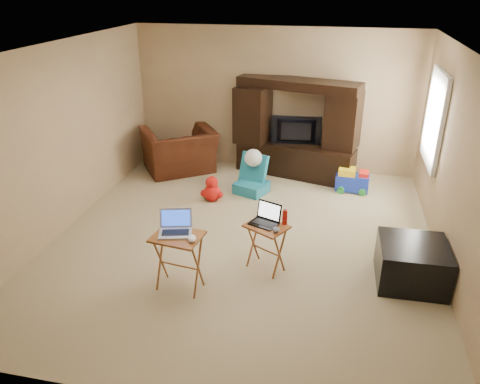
% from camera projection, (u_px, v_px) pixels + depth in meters
% --- Properties ---
extents(floor, '(5.50, 5.50, 0.00)m').
position_uv_depth(floor, '(243.00, 239.00, 6.33)').
color(floor, '#C4B788').
rests_on(floor, ground).
extents(ceiling, '(5.50, 5.50, 0.00)m').
position_uv_depth(ceiling, '(244.00, 49.00, 5.29)').
color(ceiling, silver).
rests_on(ceiling, ground).
extents(wall_back, '(5.00, 0.00, 5.00)m').
position_uv_depth(wall_back, '(275.00, 100.00, 8.25)').
color(wall_back, tan).
rests_on(wall_back, ground).
extents(wall_front, '(5.00, 0.00, 5.00)m').
position_uv_depth(wall_front, '(166.00, 280.00, 3.37)').
color(wall_front, tan).
rests_on(wall_front, ground).
extents(wall_left, '(0.00, 5.50, 5.50)m').
position_uv_depth(wall_left, '(62.00, 139.00, 6.29)').
color(wall_left, tan).
rests_on(wall_left, ground).
extents(wall_right, '(0.00, 5.50, 5.50)m').
position_uv_depth(wall_right, '(458.00, 168.00, 5.33)').
color(wall_right, tan).
rests_on(wall_right, ground).
extents(window_pane, '(0.00, 1.20, 1.20)m').
position_uv_depth(window_pane, '(436.00, 119.00, 6.65)').
color(window_pane, white).
rests_on(window_pane, ground).
extents(window_frame, '(0.06, 1.14, 1.34)m').
position_uv_depth(window_frame, '(435.00, 119.00, 6.65)').
color(window_frame, white).
rests_on(window_frame, ground).
extents(entertainment_center, '(2.14, 1.03, 1.70)m').
position_uv_depth(entertainment_center, '(296.00, 129.00, 8.07)').
color(entertainment_center, black).
rests_on(entertainment_center, floor).
extents(television, '(0.87, 0.18, 0.50)m').
position_uv_depth(television, '(296.00, 132.00, 8.04)').
color(television, black).
rests_on(television, entertainment_center).
extents(recliner, '(1.59, 1.56, 0.78)m').
position_uv_depth(recliner, '(179.00, 150.00, 8.43)').
color(recliner, '#491D0F').
rests_on(recliner, floor).
extents(child_rocker, '(0.63, 0.67, 0.62)m').
position_uv_depth(child_rocker, '(252.00, 175.00, 7.58)').
color(child_rocker, '#186F87').
rests_on(child_rocker, floor).
extents(plush_toy, '(0.37, 0.31, 0.42)m').
position_uv_depth(plush_toy, '(212.00, 189.00, 7.35)').
color(plush_toy, red).
rests_on(plush_toy, floor).
extents(push_toy, '(0.56, 0.42, 0.40)m').
position_uv_depth(push_toy, '(352.00, 180.00, 7.69)').
color(push_toy, '#172FBD').
rests_on(push_toy, floor).
extents(ottoman, '(0.77, 0.77, 0.49)m').
position_uv_depth(ottoman, '(412.00, 263.00, 5.37)').
color(ottoman, black).
rests_on(ottoman, floor).
extents(tray_table_left, '(0.58, 0.49, 0.68)m').
position_uv_depth(tray_table_left, '(179.00, 262.00, 5.22)').
color(tray_table_left, '#9F6026').
rests_on(tray_table_left, floor).
extents(tray_table_right, '(0.58, 0.54, 0.60)m').
position_uv_depth(tray_table_right, '(266.00, 247.00, 5.58)').
color(tray_table_right, '#9D4D26').
rests_on(tray_table_right, floor).
extents(laptop_left, '(0.42, 0.37, 0.24)m').
position_uv_depth(laptop_left, '(175.00, 224.00, 5.05)').
color(laptop_left, '#AFAEB3').
rests_on(laptop_left, tray_table_left).
extents(laptop_right, '(0.39, 0.36, 0.24)m').
position_uv_depth(laptop_right, '(264.00, 215.00, 5.43)').
color(laptop_right, black).
rests_on(laptop_right, tray_table_right).
extents(mouse_left, '(0.12, 0.16, 0.06)m').
position_uv_depth(mouse_left, '(192.00, 238.00, 4.96)').
color(mouse_left, white).
rests_on(mouse_left, tray_table_left).
extents(mouse_right, '(0.09, 0.13, 0.05)m').
position_uv_depth(mouse_right, '(276.00, 230.00, 5.32)').
color(mouse_right, '#3F3F44').
rests_on(mouse_right, tray_table_right).
extents(water_bottle, '(0.06, 0.06, 0.18)m').
position_uv_depth(water_bottle, '(285.00, 217.00, 5.45)').
color(water_bottle, red).
rests_on(water_bottle, tray_table_right).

